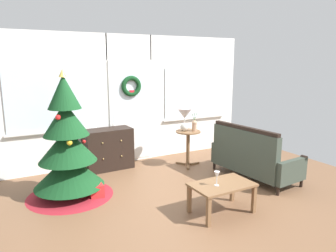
{
  "coord_description": "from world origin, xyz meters",
  "views": [
    {
      "loc": [
        -2.32,
        -3.88,
        2.03
      ],
      "look_at": [
        0.05,
        0.55,
        1.0
      ],
      "focal_mm": 33.8,
      "sensor_mm": 36.0,
      "label": 1
    }
  ],
  "objects": [
    {
      "name": "ground_plane",
      "position": [
        0.0,
        0.0,
        0.0
      ],
      "size": [
        6.76,
        6.76,
        0.0
      ],
      "primitive_type": "plane",
      "color": "brown"
    },
    {
      "name": "side_table",
      "position": [
        0.85,
        1.21,
        0.5
      ],
      "size": [
        0.5,
        0.48,
        0.7
      ],
      "color": "brown",
      "rests_on": "ground"
    },
    {
      "name": "gift_box",
      "position": [
        -1.17,
        0.58,
        0.1
      ],
      "size": [
        0.21,
        0.19,
        0.21
      ],
      "primitive_type": "cube",
      "color": "red",
      "rests_on": "ground"
    },
    {
      "name": "christmas_tree",
      "position": [
        -1.5,
        0.85,
        0.69
      ],
      "size": [
        1.3,
        1.3,
        1.93
      ],
      "color": "#4C331E",
      "rests_on": "ground"
    },
    {
      "name": "settee_sofa",
      "position": [
        1.45,
        0.09,
        0.38
      ],
      "size": [
        0.85,
        1.63,
        0.96
      ],
      "color": "black",
      "rests_on": "ground"
    },
    {
      "name": "table_lamp",
      "position": [
        0.79,
        1.25,
        0.99
      ],
      "size": [
        0.28,
        0.28,
        0.44
      ],
      "color": "silver",
      "rests_on": "side_table"
    },
    {
      "name": "wine_glass",
      "position": [
        0.11,
        -0.71,
        0.56
      ],
      "size": [
        0.08,
        0.08,
        0.2
      ],
      "color": "silver",
      "rests_on": "coffee_table"
    },
    {
      "name": "back_wall_with_door",
      "position": [
        0.0,
        2.08,
        1.28
      ],
      "size": [
        5.2,
        0.19,
        2.55
      ],
      "color": "white",
      "rests_on": "ground"
    },
    {
      "name": "dresser_cabinet",
      "position": [
        -0.58,
        1.79,
        0.39
      ],
      "size": [
        0.92,
        0.47,
        0.78
      ],
      "color": "black",
      "rests_on": "ground"
    },
    {
      "name": "coffee_table",
      "position": [
        0.21,
        -0.69,
        0.35
      ],
      "size": [
        0.85,
        0.54,
        0.42
      ],
      "color": "brown",
      "rests_on": "ground"
    },
    {
      "name": "flower_vase",
      "position": [
        0.95,
        1.15,
        0.82
      ],
      "size": [
        0.11,
        0.1,
        0.35
      ],
      "color": "tan",
      "rests_on": "side_table"
    }
  ]
}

